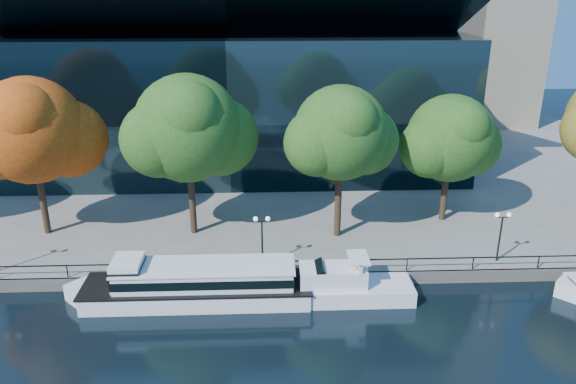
{
  "coord_description": "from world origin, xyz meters",
  "views": [
    {
      "loc": [
        -0.39,
        -33.47,
        21.48
      ],
      "look_at": [
        1.31,
        8.0,
        5.6
      ],
      "focal_mm": 35.0,
      "sensor_mm": 36.0,
      "label": 1
    }
  ],
  "objects_px": {
    "tree_2": "(190,131)",
    "lamp_2": "(502,225)",
    "lamp_1": "(262,230)",
    "tree_1": "(33,133)",
    "tree_4": "(452,140)",
    "tree_3": "(343,135)",
    "tour_boat": "(191,283)",
    "cruiser_near": "(333,286)"
  },
  "relations": [
    {
      "from": "tree_3",
      "to": "lamp_2",
      "type": "relative_size",
      "value": 3.17
    },
    {
      "from": "cruiser_near",
      "to": "tree_1",
      "type": "distance_m",
      "value": 26.81
    },
    {
      "from": "lamp_1",
      "to": "lamp_2",
      "type": "xyz_separation_m",
      "value": [
        18.11,
        0.0,
        0.0
      ]
    },
    {
      "from": "tour_boat",
      "to": "lamp_2",
      "type": "bearing_deg",
      "value": 7.73
    },
    {
      "from": "tree_3",
      "to": "tour_boat",
      "type": "bearing_deg",
      "value": -144.41
    },
    {
      "from": "lamp_1",
      "to": "lamp_2",
      "type": "height_order",
      "value": "same"
    },
    {
      "from": "lamp_1",
      "to": "cruiser_near",
      "type": "bearing_deg",
      "value": -34.07
    },
    {
      "from": "tree_3",
      "to": "tree_1",
      "type": "bearing_deg",
      "value": 176.58
    },
    {
      "from": "tour_boat",
      "to": "cruiser_near",
      "type": "distance_m",
      "value": 10.02
    },
    {
      "from": "cruiser_near",
      "to": "tree_2",
      "type": "bearing_deg",
      "value": 138.41
    },
    {
      "from": "tree_2",
      "to": "lamp_2",
      "type": "bearing_deg",
      "value": -14.42
    },
    {
      "from": "tree_2",
      "to": "lamp_1",
      "type": "relative_size",
      "value": 3.37
    },
    {
      "from": "tree_2",
      "to": "lamp_2",
      "type": "height_order",
      "value": "tree_2"
    },
    {
      "from": "cruiser_near",
      "to": "tree_3",
      "type": "height_order",
      "value": "tree_3"
    },
    {
      "from": "lamp_2",
      "to": "tree_2",
      "type": "bearing_deg",
      "value": 165.58
    },
    {
      "from": "tree_4",
      "to": "lamp_2",
      "type": "distance_m",
      "value": 9.34
    },
    {
      "from": "tree_2",
      "to": "tree_4",
      "type": "height_order",
      "value": "tree_2"
    },
    {
      "from": "tour_boat",
      "to": "tree_4",
      "type": "distance_m",
      "value": 25.15
    },
    {
      "from": "cruiser_near",
      "to": "tree_4",
      "type": "relative_size",
      "value": 1.02
    },
    {
      "from": "tour_boat",
      "to": "tree_2",
      "type": "xyz_separation_m",
      "value": [
        -0.71,
        9.27,
        8.58
      ]
    },
    {
      "from": "tree_1",
      "to": "tree_4",
      "type": "height_order",
      "value": "tree_1"
    },
    {
      "from": "tree_3",
      "to": "lamp_2",
      "type": "bearing_deg",
      "value": -23.66
    },
    {
      "from": "tree_4",
      "to": "lamp_1",
      "type": "distance_m",
      "value": 18.8
    },
    {
      "from": "tree_1",
      "to": "lamp_2",
      "type": "height_order",
      "value": "tree_1"
    },
    {
      "from": "tour_boat",
      "to": "lamp_2",
      "type": "height_order",
      "value": "lamp_2"
    },
    {
      "from": "tree_1",
      "to": "tree_2",
      "type": "relative_size",
      "value": 0.98
    },
    {
      "from": "tour_boat",
      "to": "cruiser_near",
      "type": "xyz_separation_m",
      "value": [
        10.01,
        -0.25,
        -0.38
      ]
    },
    {
      "from": "tree_3",
      "to": "tree_4",
      "type": "xyz_separation_m",
      "value": [
        9.91,
        2.95,
        -1.35
      ]
    },
    {
      "from": "lamp_1",
      "to": "tour_boat",
      "type": "bearing_deg",
      "value": -147.88
    },
    {
      "from": "tour_boat",
      "to": "cruiser_near",
      "type": "bearing_deg",
      "value": -1.44
    },
    {
      "from": "tree_1",
      "to": "lamp_1",
      "type": "xyz_separation_m",
      "value": [
        18.27,
        -6.57,
        -5.86
      ]
    },
    {
      "from": "tour_boat",
      "to": "cruiser_near",
      "type": "relative_size",
      "value": 1.52
    },
    {
      "from": "lamp_1",
      "to": "lamp_2",
      "type": "relative_size",
      "value": 1.0
    },
    {
      "from": "tree_3",
      "to": "tree_4",
      "type": "bearing_deg",
      "value": 16.58
    },
    {
      "from": "lamp_2",
      "to": "tree_4",
      "type": "bearing_deg",
      "value": 101.99
    },
    {
      "from": "tree_4",
      "to": "tour_boat",
      "type": "bearing_deg",
      "value": -152.43
    },
    {
      "from": "tour_boat",
      "to": "cruiser_near",
      "type": "height_order",
      "value": "cruiser_near"
    },
    {
      "from": "tree_4",
      "to": "cruiser_near",
      "type": "bearing_deg",
      "value": -134.91
    },
    {
      "from": "tree_1",
      "to": "tree_4",
      "type": "distance_m",
      "value": 34.74
    },
    {
      "from": "cruiser_near",
      "to": "tree_1",
      "type": "relative_size",
      "value": 0.86
    },
    {
      "from": "tour_boat",
      "to": "tree_4",
      "type": "bearing_deg",
      "value": 27.57
    },
    {
      "from": "tree_3",
      "to": "tree_4",
      "type": "relative_size",
      "value": 1.12
    }
  ]
}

